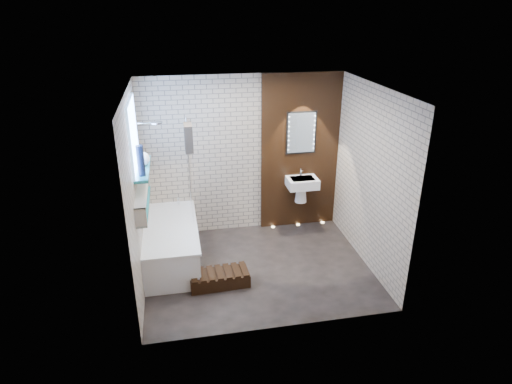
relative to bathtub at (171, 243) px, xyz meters
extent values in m
plane|color=black|center=(1.22, -0.45, -0.29)|extent=(3.20, 3.20, 0.00)
cube|color=#B6A490|center=(1.22, 0.85, 1.01)|extent=(3.20, 0.04, 2.60)
cube|color=#B6A490|center=(1.22, -1.75, 1.01)|extent=(3.20, 0.04, 2.60)
cube|color=#B6A490|center=(-0.38, -0.45, 1.01)|extent=(0.04, 2.60, 2.60)
cube|color=#B6A490|center=(2.82, -0.45, 1.01)|extent=(0.04, 2.60, 2.60)
plane|color=white|center=(1.22, -0.45, 2.31)|extent=(3.20, 3.20, 0.00)
cube|color=black|center=(2.17, 0.82, 1.01)|extent=(1.30, 0.06, 2.60)
cube|color=#7FADE0|center=(-0.36, -0.10, 1.71)|extent=(0.03, 1.00, 0.90)
cube|color=#21757B|center=(-0.29, -0.10, 1.24)|extent=(0.18, 1.00, 0.04)
cube|color=#21757B|center=(-0.31, -0.30, 0.79)|extent=(0.14, 1.30, 0.03)
cube|color=#B2A899|center=(-0.31, -0.30, 1.02)|extent=(0.14, 1.30, 0.03)
cube|color=#B2A899|center=(-0.31, -0.94, 0.91)|extent=(0.14, 0.03, 0.26)
cube|color=#B2A899|center=(-0.31, 0.33, 0.91)|extent=(0.14, 0.03, 0.26)
cube|color=white|center=(0.00, 0.00, -0.02)|extent=(0.75, 1.70, 0.55)
cube|color=white|center=(0.00, 0.00, 0.27)|extent=(0.79, 1.74, 0.03)
cylinder|color=silver|center=(0.15, 0.73, 0.35)|extent=(0.04, 0.04, 0.12)
cube|color=white|center=(0.35, 0.44, 0.99)|extent=(0.01, 0.78, 1.40)
cube|color=black|center=(0.35, 0.16, 1.56)|extent=(0.11, 0.29, 0.38)
cylinder|color=silver|center=(-0.08, 0.50, 1.71)|extent=(0.18, 0.18, 0.02)
cube|color=white|center=(2.17, 0.61, 0.56)|extent=(0.50, 0.36, 0.16)
cone|color=white|center=(2.17, 0.66, 0.34)|extent=(0.20, 0.20, 0.28)
cylinder|color=silver|center=(2.17, 0.71, 0.71)|extent=(0.03, 0.03, 0.14)
cube|color=black|center=(2.17, 0.78, 1.36)|extent=(0.50, 0.02, 0.70)
cube|color=silver|center=(2.17, 0.77, 1.36)|extent=(0.45, 0.01, 0.65)
cube|color=black|center=(0.62, -0.75, -0.20)|extent=(0.82, 0.39, 0.18)
cylinder|color=maroon|center=(-0.31, -0.63, 0.87)|extent=(0.05, 0.05, 0.12)
cylinder|color=#B95B1C|center=(-0.31, -0.68, 0.86)|extent=(0.05, 0.05, 0.11)
cylinder|color=#121B33|center=(-0.28, -0.41, 1.46)|extent=(0.09, 0.09, 0.40)
sphere|color=white|center=(-0.28, -0.03, 1.35)|extent=(0.19, 0.19, 0.19)
cylinder|color=#FFD899|center=(1.72, 0.75, -0.29)|extent=(0.06, 0.06, 0.01)
cylinder|color=#FFD899|center=(2.17, 0.75, -0.29)|extent=(0.06, 0.06, 0.01)
cylinder|color=#FFD899|center=(2.62, 0.75, -0.29)|extent=(0.06, 0.06, 0.01)
camera|label=1|loc=(0.17, -5.82, 3.30)|focal=30.90mm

